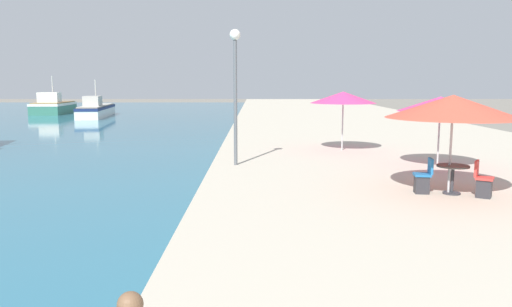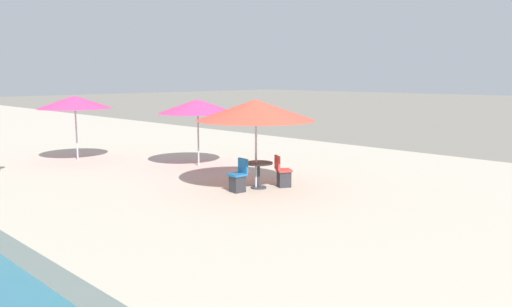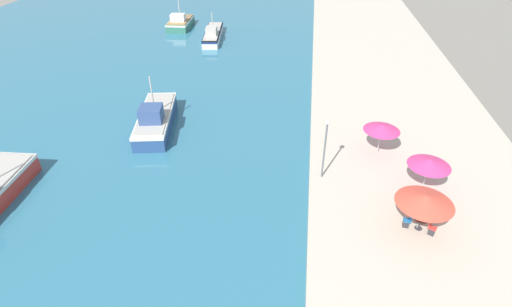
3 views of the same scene
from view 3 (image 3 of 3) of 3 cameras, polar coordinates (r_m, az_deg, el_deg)
water_basin at (r=54.09m, az=-23.81°, el=11.83°), size 56.00×90.00×0.04m
quay_promenade at (r=47.52m, az=17.86°, el=10.65°), size 16.00×90.00×0.58m
fishing_boat_mid at (r=35.69m, az=-14.17°, el=4.86°), size 4.10×8.75×4.73m
fishing_boat_far at (r=58.38m, az=-6.19°, el=16.62°), size 3.17×9.68×3.59m
fishing_boat_distant at (r=64.44m, az=-10.77°, el=17.92°), size 3.34×6.58×4.00m
cafe_umbrella_pink at (r=24.72m, az=23.05°, el=-6.03°), size 3.31×3.31×2.51m
cafe_umbrella_white at (r=28.23m, az=23.57°, el=-1.20°), size 2.77×2.77×2.35m
cafe_umbrella_striped at (r=31.02m, az=17.57°, el=3.54°), size 2.71×2.71×2.43m
cafe_table at (r=25.75m, az=22.40°, el=-9.00°), size 0.80×0.80×0.74m
cafe_chair_left at (r=25.75m, az=20.72°, el=-9.17°), size 0.47×0.45×0.91m
cafe_chair_right at (r=25.80m, az=23.81°, el=-9.93°), size 0.58×0.57×0.91m
lamppost at (r=26.85m, az=9.93°, el=2.04°), size 0.36×0.36×4.56m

